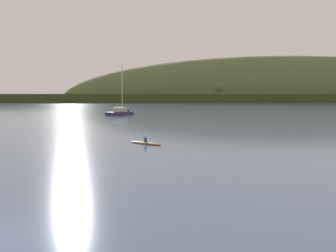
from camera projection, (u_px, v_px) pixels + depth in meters
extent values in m
cube|color=#35401E|center=(225.00, 98.00, 241.56)|extent=(427.31, 92.67, 5.43)
ellipsoid|color=#4C5B33|center=(283.00, 101.00, 263.60)|extent=(343.94, 105.40, 67.58)
sphere|color=#4C5B33|center=(219.00, 89.00, 230.14)|extent=(9.51, 9.51, 9.51)
cube|color=navy|center=(120.00, 115.00, 88.70)|extent=(6.38, 7.69, 1.57)
cone|color=navy|center=(130.00, 114.00, 91.59)|extent=(3.16, 2.98, 2.55)
cube|color=maroon|center=(120.00, 113.00, 88.67)|extent=(6.40, 7.70, 0.17)
cube|color=#BCB299|center=(120.00, 110.00, 88.73)|extent=(3.38, 3.80, 1.05)
cylinder|color=silver|center=(122.00, 88.00, 88.80)|extent=(0.19, 0.19, 12.15)
cylinder|color=silver|center=(117.00, 107.00, 87.73)|extent=(2.31, 3.34, 0.15)
ellipsoid|color=brown|center=(145.00, 143.00, 37.32)|extent=(4.11, 3.13, 0.30)
cylinder|color=navy|center=(145.00, 140.00, 37.29)|extent=(0.44, 0.44, 0.55)
sphere|color=tan|center=(145.00, 136.00, 37.25)|extent=(0.22, 0.22, 0.22)
cylinder|color=olive|center=(144.00, 141.00, 36.93)|extent=(0.72, 1.06, 0.89)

